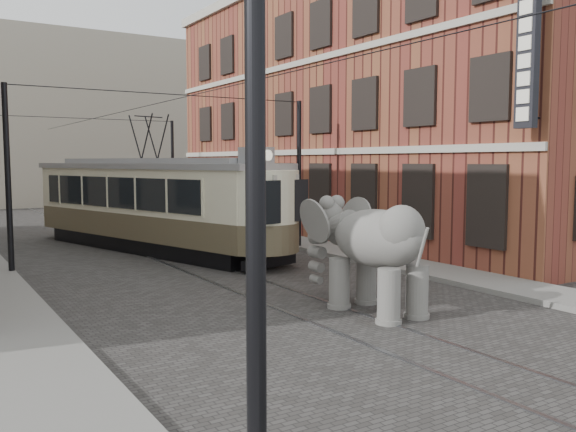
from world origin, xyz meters
TOP-DOWN VIEW (x-y plane):
  - ground at (0.00, 0.00)m, footprint 120.00×120.00m
  - tram_rails at (0.00, 0.00)m, footprint 1.54×80.00m
  - sidewalk_right at (6.00, 0.00)m, footprint 2.00×60.00m
  - sidewalk_left at (-6.50, 0.00)m, footprint 2.00×60.00m
  - brick_building at (11.00, 9.00)m, footprint 8.00×26.00m
  - distant_block at (0.00, 40.00)m, footprint 28.00×10.00m
  - catenary at (-0.20, 5.00)m, footprint 11.00×30.20m
  - tram at (-0.06, 8.85)m, footprint 6.41×13.86m
  - elephant at (1.10, -3.74)m, footprint 2.64×4.57m

SIDE VIEW (x-z plane):
  - ground at x=0.00m, z-range 0.00..0.00m
  - tram_rails at x=0.00m, z-range 0.00..0.02m
  - sidewalk_right at x=6.00m, z-range 0.00..0.15m
  - sidewalk_left at x=-6.50m, z-range 0.00..0.15m
  - elephant at x=1.10m, z-range 0.00..2.74m
  - tram at x=-0.06m, z-range 0.00..5.40m
  - catenary at x=-0.20m, z-range 0.00..6.00m
  - brick_building at x=11.00m, z-range 0.00..12.00m
  - distant_block at x=0.00m, z-range 0.00..14.00m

